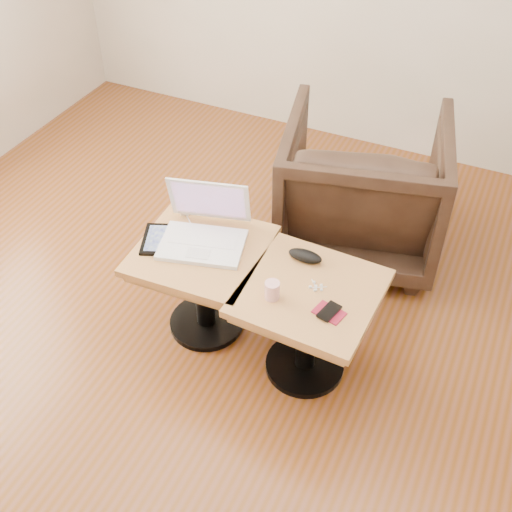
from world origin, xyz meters
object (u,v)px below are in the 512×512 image
at_px(side_table_left, 203,268).
at_px(striped_cup, 272,290).
at_px(side_table_right, 309,311).
at_px(laptop, 204,230).
at_px(armchair, 362,188).

xyz_separation_m(side_table_left, striped_cup, (0.41, -0.15, 0.17)).
bearing_deg(striped_cup, side_table_right, 39.55).
distance_m(side_table_right, laptop, 0.59).
bearing_deg(side_table_right, armchair, 96.50).
relative_size(side_table_right, striped_cup, 7.24).
bearing_deg(laptop, striped_cup, -41.02).
relative_size(side_table_left, armchair, 0.68).
distance_m(side_table_left, side_table_right, 0.54).
bearing_deg(side_table_left, side_table_right, -7.54).
relative_size(laptop, armchair, 0.52).
bearing_deg(side_table_left, laptop, 98.43).
distance_m(side_table_left, laptop, 0.19).
xyz_separation_m(side_table_right, striped_cup, (-0.13, -0.11, 0.17)).
bearing_deg(laptop, side_table_left, -93.40).
bearing_deg(laptop, side_table_right, -25.39).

